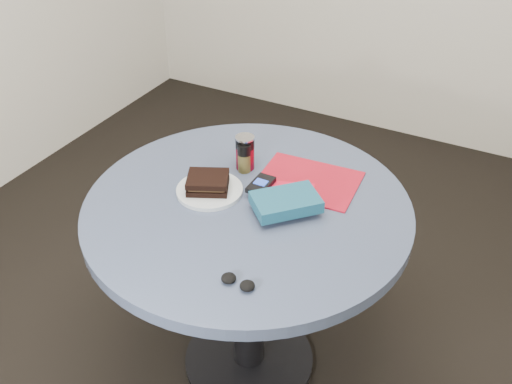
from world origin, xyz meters
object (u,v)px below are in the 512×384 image
at_px(magazine, 308,181).
at_px(novel, 286,202).
at_px(mp3_player, 261,185).
at_px(headphones, 238,282).
at_px(table, 248,244).
at_px(plate, 210,190).
at_px(pepper_grinder, 244,157).
at_px(red_book, 287,194).
at_px(sandwich, 208,182).
at_px(soda_can, 245,152).

height_order(magazine, novel, novel).
bearing_deg(mp3_player, headphones, -70.80).
bearing_deg(table, plate, -177.67).
xyz_separation_m(magazine, mp3_player, (-0.11, -0.12, 0.02)).
distance_m(pepper_grinder, headphones, 0.53).
bearing_deg(pepper_grinder, red_book, -20.41).
height_order(magazine, red_book, red_book).
relative_size(table, pepper_grinder, 9.93).
height_order(sandwich, soda_can, soda_can).
xyz_separation_m(magazine, headphones, (0.03, -0.51, 0.01)).
height_order(plate, pepper_grinder, pepper_grinder).
height_order(pepper_grinder, novel, pepper_grinder).
xyz_separation_m(table, headphones, (0.15, -0.32, 0.17)).
height_order(table, novel, novel).
height_order(magazine, headphones, headphones).
bearing_deg(soda_can, sandwich, -101.46).
bearing_deg(table, sandwich, -177.53).
height_order(soda_can, pepper_grinder, soda_can).
bearing_deg(soda_can, table, -59.65).
relative_size(sandwich, red_book, 0.95).
distance_m(red_book, novel, 0.08).
xyz_separation_m(table, novel, (0.12, 0.01, 0.20)).
xyz_separation_m(plate, headphones, (0.28, -0.31, 0.00)).
relative_size(soda_can, pepper_grinder, 1.16).
xyz_separation_m(sandwich, mp3_player, (0.15, 0.08, -0.01)).
distance_m(plate, sandwich, 0.03).
relative_size(plate, magazine, 0.66).
distance_m(plate, red_book, 0.24).
distance_m(mp3_player, headphones, 0.41).
distance_m(novel, headphones, 0.33).
xyz_separation_m(plate, mp3_player, (0.14, 0.07, 0.02)).
bearing_deg(pepper_grinder, sandwich, -104.99).
bearing_deg(mp3_player, table, -98.51).
height_order(plate, novel, novel).
xyz_separation_m(pepper_grinder, headphones, (0.24, -0.47, -0.04)).
height_order(red_book, novel, novel).
relative_size(plate, soda_can, 1.77).
relative_size(sandwich, pepper_grinder, 1.58).
height_order(table, pepper_grinder, pepper_grinder).
bearing_deg(novel, soda_can, 98.66).
relative_size(plate, sandwich, 1.31).
distance_m(pepper_grinder, mp3_player, 0.13).
distance_m(table, pepper_grinder, 0.28).
bearing_deg(magazine, headphones, -90.77).
distance_m(soda_can, novel, 0.27).
bearing_deg(mp3_player, soda_can, 137.61).
bearing_deg(magazine, mp3_player, -135.23).
relative_size(pepper_grinder, red_book, 0.60).
bearing_deg(magazine, table, -125.50).
relative_size(soda_can, novel, 0.61).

